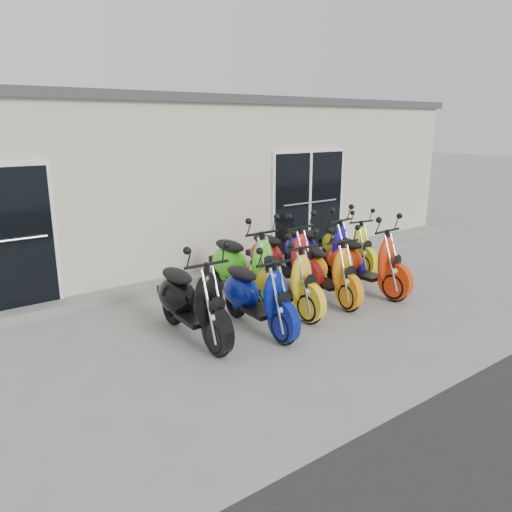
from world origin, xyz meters
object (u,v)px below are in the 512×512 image
Objects in this scene: scooter_front_blue at (257,285)px; scooter_back_blue at (320,241)px; scooter_front_orange_b at (326,261)px; scooter_back_yellow at (347,238)px; scooter_front_black at (191,289)px; scooter_back_green at (245,255)px; scooter_front_orange_a at (282,269)px; scooter_front_red at (364,252)px; scooter_back_red at (282,248)px.

scooter_back_blue is (2.40, 1.23, 0.06)m from scooter_front_blue.
scooter_front_blue is at bearing -160.68° from scooter_front_orange_b.
scooter_back_yellow is at bearing 41.68° from scooter_front_orange_b.
scooter_back_green is at bearing 33.11° from scooter_front_black.
scooter_front_orange_a is at bearing -158.82° from scooter_back_blue.
scooter_front_black is 1.62m from scooter_front_orange_a.
scooter_front_orange_b is 0.82m from scooter_front_red.
scooter_front_orange_b is 0.93× the size of scooter_back_red.
scooter_back_green is at bearing 146.38° from scooter_front_orange_b.
scooter_front_blue is 0.93× the size of scooter_back_red.
scooter_front_orange_a reaches higher than scooter_front_blue.
scooter_front_red reaches higher than scooter_front_blue.
scooter_back_blue reaches higher than scooter_back_yellow.
scooter_front_red is (0.81, -0.09, 0.05)m from scooter_front_orange_b.
scooter_back_red is at bearing 131.15° from scooter_front_red.
scooter_back_green is 1.14× the size of scooter_back_yellow.
scooter_front_orange_a is at bearing -172.96° from scooter_front_orange_b.
scooter_back_red reaches higher than scooter_front_red.
scooter_front_orange_b is 0.93× the size of scooter_front_red.
scooter_back_yellow is at bearing 1.34° from scooter_back_green.
scooter_front_orange_b is at bearing -81.83° from scooter_back_red.
scooter_front_black is 2.57m from scooter_back_red.
scooter_back_blue is at bearing 60.06° from scooter_front_orange_b.
scooter_back_red is (0.76, 0.90, 0.04)m from scooter_front_orange_a.
scooter_front_black is 3.36m from scooter_front_red.
scooter_front_red is at bearing 2.76° from scooter_front_orange_b.
scooter_front_orange_a is 1.74m from scooter_front_red.
scooter_back_red is at bearing 108.87° from scooter_front_orange_b.
scooter_front_orange_b is 1.35m from scooter_back_green.
scooter_front_orange_b is 0.95m from scooter_back_red.
scooter_back_blue is at bearing -2.32° from scooter_back_red.
scooter_front_black is 1.07× the size of scooter_front_blue.
scooter_front_orange_b is (0.92, -0.03, -0.01)m from scooter_front_orange_a.
scooter_back_green reaches higher than scooter_front_red.
scooter_front_orange_a is 1.06× the size of scooter_back_yellow.
scooter_back_green is at bearing 173.38° from scooter_back_blue.
scooter_front_red is at bearing 7.57° from scooter_front_blue.
scooter_back_blue is (0.91, -0.01, 0.01)m from scooter_back_red.
scooter_front_orange_b is at bearing 171.17° from scooter_front_red.
scooter_back_yellow is at bearing 16.27° from scooter_front_black.
scooter_front_red is 2.06m from scooter_back_green.
scooter_front_blue is 1.00× the size of scooter_front_orange_b.
scooter_back_green reaches higher than scooter_back_blue.
scooter_front_orange_a is 0.92m from scooter_front_orange_b.
scooter_back_blue is (0.74, 0.92, 0.06)m from scooter_front_orange_b.
scooter_front_black is 0.93m from scooter_front_blue.
scooter_front_orange_a is 0.94× the size of scooter_back_blue.
scooter_front_blue is at bearing -177.67° from scooter_front_red.
scooter_front_black is 4.28m from scooter_back_yellow.
scooter_back_green reaches higher than scooter_back_red.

